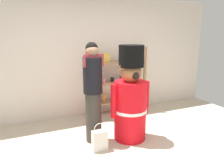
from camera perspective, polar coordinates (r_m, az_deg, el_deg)
name	(u,v)px	position (r m, az deg, el deg)	size (l,w,h in m)	color
ground_plane	(135,163)	(3.34, 5.97, -19.96)	(6.40, 6.40, 0.00)	beige
back_wall	(87,57)	(4.85, -6.60, 7.02)	(6.40, 0.12, 2.60)	silver
merchandise_shelf	(116,79)	(4.95, 1.18, 1.30)	(1.35, 0.35, 1.52)	#93704C
teddy_bear_guard	(130,99)	(3.73, 4.86, -3.97)	(0.73, 0.58, 1.64)	red
person_shopper	(93,91)	(3.60, -5.02, -1.90)	(0.33, 0.31, 1.69)	#38332D
shopping_bag	(100,140)	(3.55, -3.25, -14.52)	(0.24, 0.12, 0.46)	silver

